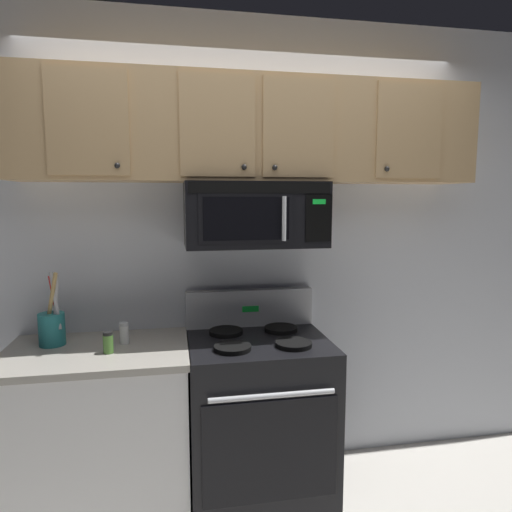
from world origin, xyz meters
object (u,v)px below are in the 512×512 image
at_px(stove_range, 258,415).
at_px(salt_shaker, 124,333).
at_px(over_range_microwave, 254,214).
at_px(utensil_crock_teal, 52,326).
at_px(spice_jar, 108,343).

xyz_separation_m(stove_range, salt_shaker, (-0.71, 0.06, 0.49)).
relative_size(stove_range, over_range_microwave, 1.47).
xyz_separation_m(over_range_microwave, salt_shaker, (-0.71, -0.06, -0.62)).
xyz_separation_m(stove_range, utensil_crock_teal, (-1.07, 0.11, 0.54)).
bearing_deg(salt_shaker, stove_range, -4.95).
bearing_deg(utensil_crock_teal, over_range_microwave, 0.41).
bearing_deg(over_range_microwave, salt_shaker, -175.54).
relative_size(stove_range, spice_jar, 10.39).
distance_m(utensil_crock_teal, salt_shaker, 0.37).
relative_size(stove_range, utensil_crock_teal, 2.90).
xyz_separation_m(stove_range, over_range_microwave, (-0.00, 0.12, 1.11)).
bearing_deg(salt_shaker, utensil_crock_teal, 172.60).
bearing_deg(spice_jar, utensil_crock_teal, 148.70).
bearing_deg(spice_jar, stove_range, 5.57).
relative_size(utensil_crock_teal, spice_jar, 3.58).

